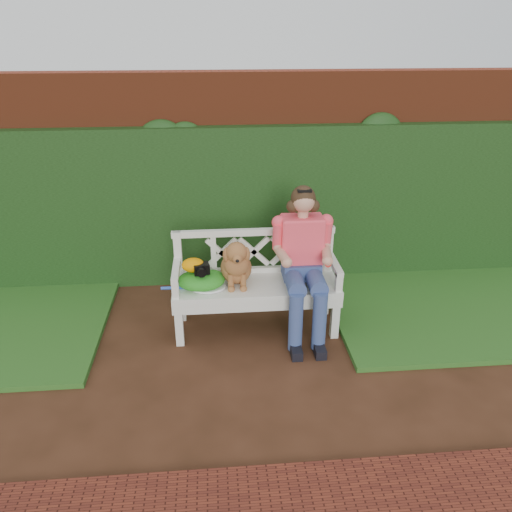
{
  "coord_description": "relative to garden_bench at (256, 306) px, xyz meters",
  "views": [
    {
      "loc": [
        -0.02,
        -3.34,
        2.61
      ],
      "look_at": [
        0.33,
        0.65,
        0.75
      ],
      "focal_mm": 35.0,
      "sensor_mm": 36.0,
      "label": 1
    }
  ],
  "objects": [
    {
      "name": "ivy_hedge",
      "position": [
        -0.33,
        1.03,
        0.61
      ],
      "size": [
        10.0,
        0.18,
        1.7
      ],
      "primitive_type": "cube",
      "color": "#214D1A",
      "rests_on": "ground"
    },
    {
      "name": "green_bag",
      "position": [
        -0.49,
        -0.04,
        0.31
      ],
      "size": [
        0.5,
        0.44,
        0.14
      ],
      "primitive_type": null,
      "rotation": [
        0.0,
        0.0,
        -0.29
      ],
      "color": "#197D20",
      "rests_on": "garden_bench"
    },
    {
      "name": "garden_bench",
      "position": [
        0.0,
        0.0,
        0.0
      ],
      "size": [
        1.64,
        0.79,
        0.48
      ],
      "primitive_type": null,
      "rotation": [
        0.0,
        0.0,
        -0.12
      ],
      "color": "silver",
      "rests_on": "ground"
    },
    {
      "name": "brick_wall",
      "position": [
        -0.33,
        1.25,
        0.86
      ],
      "size": [
        10.0,
        0.3,
        2.2
      ],
      "primitive_type": "cube",
      "color": "maroon",
      "rests_on": "ground"
    },
    {
      "name": "ground",
      "position": [
        -0.33,
        -0.65,
        -0.24
      ],
      "size": [
        60.0,
        60.0,
        0.0
      ],
      "primitive_type": "plane",
      "color": "#331C0F"
    },
    {
      "name": "baseball_glove",
      "position": [
        -0.56,
        -0.01,
        0.45
      ],
      "size": [
        0.24,
        0.22,
        0.13
      ],
      "primitive_type": "ellipsoid",
      "rotation": [
        0.0,
        0.0,
        0.4
      ],
      "color": "orange",
      "rests_on": "green_bag"
    },
    {
      "name": "camera_item",
      "position": [
        -0.49,
        -0.05,
        0.43
      ],
      "size": [
        0.15,
        0.13,
        0.09
      ],
      "primitive_type": "cube",
      "rotation": [
        0.0,
        0.0,
        0.2
      ],
      "color": "black",
      "rests_on": "green_bag"
    },
    {
      "name": "seated_woman",
      "position": [
        0.41,
        -0.02,
        0.43
      ],
      "size": [
        0.72,
        0.86,
        1.33
      ],
      "primitive_type": null,
      "rotation": [
        0.0,
        0.0,
        0.24
      ],
      "color": "#F55156",
      "rests_on": "ground"
    },
    {
      "name": "grass_right",
      "position": [
        2.07,
        0.25,
        -0.21
      ],
      "size": [
        2.6,
        2.0,
        0.05
      ],
      "primitive_type": "cube",
      "color": "#23521C",
      "rests_on": "ground"
    },
    {
      "name": "dog",
      "position": [
        -0.18,
        0.01,
        0.47
      ],
      "size": [
        0.45,
        0.5,
        0.45
      ],
      "primitive_type": null,
      "rotation": [
        0.0,
        0.0,
        0.43
      ],
      "color": "#B15932",
      "rests_on": "garden_bench"
    },
    {
      "name": "tennis_racket",
      "position": [
        -0.46,
        -0.06,
        0.25
      ],
      "size": [
        0.65,
        0.46,
        0.03
      ],
      "primitive_type": null,
      "rotation": [
        0.0,
        0.0,
        -0.38
      ],
      "color": "white",
      "rests_on": "garden_bench"
    }
  ]
}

